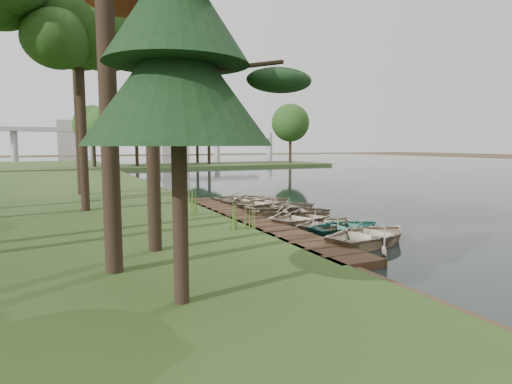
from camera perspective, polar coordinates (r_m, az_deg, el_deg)
name	(u,v)px	position (r m, az deg, el deg)	size (l,w,h in m)	color
ground	(281,222)	(20.07, 3.34, -4.05)	(300.00, 300.00, 0.00)	#3D2F1D
water	(424,175)	(54.41, 21.49, 2.10)	(130.00, 200.00, 0.05)	black
boardwalk	(250,222)	(19.35, -0.84, -3.98)	(1.60, 16.00, 0.30)	#352214
peninsula	(177,166)	(69.67, -10.51, 3.43)	(50.00, 14.00, 0.45)	#30431D
far_trees	(155,127)	(68.88, -13.33, 8.49)	(45.60, 5.60, 8.80)	black
bridge	(133,134)	(139.12, -16.13, 7.50)	(95.90, 4.00, 8.60)	#A5A5A0
building_a	(173,130)	(162.32, -11.02, 8.11)	(10.00, 8.00, 18.00)	#A5A5A0
building_b	(70,138)	(162.46, -23.58, 6.64)	(8.00, 8.00, 12.00)	#A5A5A0
rowboat_0	(372,233)	(16.00, 15.19, -5.26)	(2.81, 3.94, 0.82)	tan
rowboat_1	(347,225)	(17.58, 12.08, -4.35)	(2.40, 3.36, 0.70)	#276C5F
rowboat_2	(329,222)	(18.33, 9.72, -3.93)	(2.26, 3.17, 0.66)	tan
rowboat_3	(307,216)	(19.40, 6.86, -3.18)	(2.56, 3.59, 0.74)	tan
rowboat_4	(291,210)	(20.79, 4.63, -2.40)	(2.86, 4.01, 0.83)	tan
rowboat_5	(282,206)	(22.16, 3.55, -1.86)	(2.85, 3.99, 0.83)	tan
rowboat_6	(268,202)	(23.78, 1.64, -1.28)	(2.86, 4.00, 0.83)	tan
rowboat_7	(251,199)	(25.19, -0.62, -0.95)	(2.58, 3.62, 0.75)	tan
rowboat_8	(241,197)	(26.32, -2.08, -0.69)	(2.42, 3.38, 0.70)	tan
stored_rowboat	(113,192)	(28.55, -18.50, -0.04)	(2.13, 2.98, 0.62)	tan
tree_4	(78,31)	(23.70, -22.65, 19.23)	(4.24, 4.24, 10.70)	black
tree_6	(74,21)	(31.80, -23.12, 20.23)	(4.50, 4.50, 13.31)	black
pine_tree	(177,42)	(9.08, -10.52, 19.04)	(3.80, 3.80, 8.39)	black
reeds_0	(248,215)	(16.94, -1.02, -3.07)	(0.60, 0.60, 1.10)	#3F661E
reeds_1	(231,216)	(16.80, -3.41, -3.26)	(0.60, 0.60, 1.04)	#3F661E
reeds_2	(192,204)	(20.42, -8.54, -1.56)	(0.60, 0.60, 1.07)	#3F661E
reeds_3	(190,193)	(24.58, -8.80, -0.16)	(0.60, 0.60, 1.14)	#3F661E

